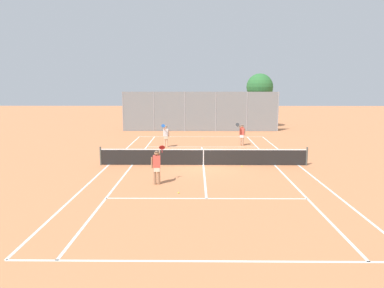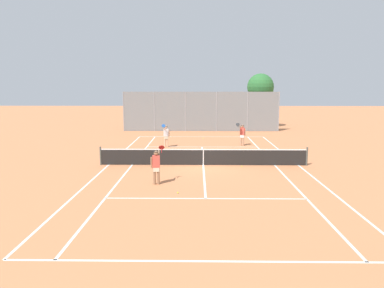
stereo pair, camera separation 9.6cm
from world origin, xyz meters
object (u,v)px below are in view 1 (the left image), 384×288
object	(u,v)px
loose_tennis_ball_0	(179,193)
loose_tennis_ball_1	(203,138)
tennis_net	(203,157)
tree_behind_left	(261,88)
player_near_side	(157,165)
player_far_right	(242,134)
loose_tennis_ball_2	(242,166)
player_far_left	(166,135)

from	to	relation	value
loose_tennis_ball_0	loose_tennis_ball_1	world-z (taller)	same
tennis_net	tree_behind_left	size ratio (longest dim) A/B	2.08
tennis_net	player_near_side	world-z (taller)	player_near_side
player_far_right	tree_behind_left	xyz separation A→B (m)	(3.43, 12.36, 3.31)
loose_tennis_ball_2	tennis_net	bearing A→B (deg)	168.83
tennis_net	loose_tennis_ball_2	bearing A→B (deg)	-11.17
player_far_right	player_near_side	bearing A→B (deg)	-115.29
player_far_left	loose_tennis_ball_1	world-z (taller)	player_far_left
tennis_net	loose_tennis_ball_2	size ratio (longest dim) A/B	181.82
player_near_side	loose_tennis_ball_1	bearing A→B (deg)	80.84
player_far_left	loose_tennis_ball_0	bearing A→B (deg)	-82.88
player_far_left	loose_tennis_ball_2	world-z (taller)	player_far_left
player_far_right	loose_tennis_ball_1	world-z (taller)	player_far_right
player_near_side	player_far_left	bearing A→B (deg)	92.29
loose_tennis_ball_1	tree_behind_left	distance (m)	11.52
player_far_right	loose_tennis_ball_0	distance (m)	13.42
player_far_right	loose_tennis_ball_1	distance (m)	4.79
loose_tennis_ball_2	player_near_side	bearing A→B (deg)	-139.48
tree_behind_left	player_near_side	bearing A→B (deg)	-110.33
loose_tennis_ball_0	player_near_side	bearing A→B (deg)	126.22
loose_tennis_ball_0	loose_tennis_ball_1	xyz separation A→B (m)	(1.33, 16.41, 0.00)
tennis_net	player_near_side	distance (m)	4.80
loose_tennis_ball_1	tree_behind_left	bearing A→B (deg)	53.81
loose_tennis_ball_1	tree_behind_left	size ratio (longest dim) A/B	0.01
tennis_net	player_near_side	xyz separation A→B (m)	(-2.25, -4.22, 0.42)
tennis_net	tree_behind_left	world-z (taller)	tree_behind_left
tree_behind_left	loose_tennis_ball_1	bearing A→B (deg)	-126.19
tennis_net	loose_tennis_ball_1	size ratio (longest dim) A/B	181.82
tennis_net	tree_behind_left	bearing A→B (deg)	71.49
tennis_net	loose_tennis_ball_2	xyz separation A→B (m)	(2.18, -0.43, -0.48)
tennis_net	player_far_left	world-z (taller)	player_far_left
tennis_net	loose_tennis_ball_1	bearing A→B (deg)	89.16
tennis_net	player_far_right	world-z (taller)	player_far_right
player_far_right	loose_tennis_ball_2	world-z (taller)	player_far_right
player_far_left	tree_behind_left	xyz separation A→B (m)	(9.16, 13.12, 3.31)
player_far_left	player_near_side	bearing A→B (deg)	-87.71
player_far_left	loose_tennis_ball_0	world-z (taller)	player_far_left
player_far_left	loose_tennis_ball_0	size ratio (longest dim) A/B	26.88
tennis_net	loose_tennis_ball_0	size ratio (longest dim) A/B	181.82
loose_tennis_ball_2	tree_behind_left	size ratio (longest dim) A/B	0.01
player_far_left	tree_behind_left	size ratio (longest dim) A/B	0.31
player_far_right	tree_behind_left	world-z (taller)	tree_behind_left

